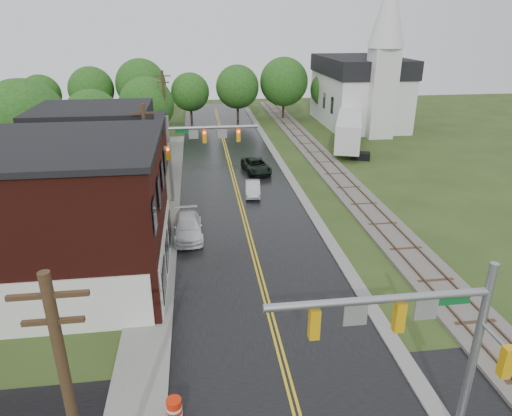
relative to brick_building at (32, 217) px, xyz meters
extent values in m
cube|color=black|center=(12.48, 15.00, -4.15)|extent=(10.00, 90.00, 0.02)
cube|color=gray|center=(17.88, 20.00, -4.15)|extent=(0.80, 70.00, 0.12)
cube|color=gray|center=(6.28, 10.00, -4.15)|extent=(2.40, 50.00, 0.12)
cube|color=#42140E|center=(-0.02, 0.00, -0.15)|extent=(14.00, 10.00, 8.00)
cube|color=silver|center=(7.03, 0.00, -2.65)|extent=(0.10, 9.50, 3.00)
cube|color=black|center=(-0.02, 0.00, 4.00)|extent=(14.30, 10.30, 0.30)
cube|color=tan|center=(1.48, 11.00, -0.95)|extent=(8.00, 7.00, 6.40)
cube|color=#3F0F0C|center=(2.48, 20.00, -1.95)|extent=(7.00, 6.00, 4.40)
cube|color=silver|center=(32.48, 40.00, -0.65)|extent=(10.00, 16.00, 7.00)
cube|color=black|center=(32.48, 40.00, 4.05)|extent=(10.40, 16.40, 2.40)
cube|color=silver|center=(32.48, 32.00, 1.35)|extent=(3.20, 3.20, 11.00)
cone|color=silver|center=(32.48, 32.00, 11.35)|extent=(4.40, 4.40, 9.00)
cube|color=#59544C|center=(22.48, 20.00, -4.05)|extent=(3.20, 80.00, 0.20)
cube|color=#4C3828|center=(21.76, 20.00, -3.91)|extent=(0.10, 80.00, 0.12)
cube|color=#4C3828|center=(23.20, 20.00, -3.91)|extent=(0.10, 80.00, 0.12)
cylinder|color=gray|center=(18.08, -13.00, -0.55)|extent=(0.28, 0.28, 7.20)
cylinder|color=gray|center=(14.48, -13.00, 2.05)|extent=(7.20, 0.26, 0.26)
cube|color=orange|center=(15.20, -13.00, 1.35)|extent=(0.32, 0.30, 1.05)
cube|color=orange|center=(12.47, -13.00, 1.35)|extent=(0.32, 0.30, 1.05)
cube|color=gray|center=(16.07, -13.00, 1.55)|extent=(0.75, 0.06, 0.75)
cube|color=gray|center=(13.76, -13.00, 1.55)|extent=(0.75, 0.06, 0.75)
cube|color=#0C5926|center=(16.79, -13.00, 1.80)|extent=(1.40, 0.04, 0.30)
cylinder|color=gray|center=(6.88, 12.00, -0.55)|extent=(0.28, 0.28, 7.20)
cylinder|color=gray|center=(10.48, 12.00, 2.05)|extent=(7.20, 0.26, 0.26)
cube|color=orange|center=(9.76, 12.00, 1.35)|extent=(0.32, 0.30, 1.05)
cube|color=orange|center=(12.50, 12.00, 1.35)|extent=(0.32, 0.30, 1.05)
cube|color=gray|center=(8.90, 12.00, 1.55)|extent=(0.75, 0.06, 0.75)
cube|color=gray|center=(11.20, 12.00, 1.55)|extent=(0.75, 0.06, 0.75)
cube|color=#0C5926|center=(8.18, 12.00, 1.80)|extent=(1.40, 0.04, 0.30)
sphere|color=#FF0C0C|center=(9.76, 11.82, 1.68)|extent=(0.20, 0.20, 0.20)
cube|color=#382616|center=(5.68, -15.00, 4.25)|extent=(1.80, 0.12, 0.12)
cube|color=#382616|center=(5.68, -15.00, 3.55)|extent=(1.40, 0.12, 0.12)
cylinder|color=#382616|center=(5.68, 7.00, 0.35)|extent=(0.28, 0.28, 9.00)
cube|color=#382616|center=(5.68, 7.00, 4.25)|extent=(1.80, 0.12, 0.12)
cube|color=#382616|center=(5.68, 7.00, 3.55)|extent=(1.40, 0.12, 0.12)
cylinder|color=#382616|center=(5.68, 29.00, 0.35)|extent=(0.28, 0.28, 9.00)
cube|color=#382616|center=(5.68, 29.00, 4.25)|extent=(1.80, 0.12, 0.12)
cube|color=#382616|center=(5.68, 29.00, 3.55)|extent=(1.40, 0.12, 0.12)
cylinder|color=black|center=(-5.52, 17.00, -2.44)|extent=(0.36, 0.36, 3.42)
sphere|color=#134517|center=(-5.52, 17.00, 1.74)|extent=(7.60, 7.60, 7.60)
sphere|color=#134517|center=(-4.92, 16.60, 1.07)|extent=(5.32, 5.32, 5.32)
cylinder|color=black|center=(-1.52, 25.00, -2.80)|extent=(0.36, 0.36, 2.70)
sphere|color=#134517|center=(-1.52, 25.00, 0.50)|extent=(6.00, 6.00, 6.00)
sphere|color=#134517|center=(-0.92, 24.60, -0.03)|extent=(4.20, 4.20, 4.20)
cylinder|color=black|center=(3.48, 31.00, -2.71)|extent=(0.36, 0.36, 2.88)
sphere|color=#134517|center=(3.48, 31.00, 0.81)|extent=(6.40, 6.40, 6.40)
sphere|color=#134517|center=(4.08, 30.60, 0.25)|extent=(4.48, 4.48, 4.48)
imported|color=black|center=(14.88, 19.02, -3.48)|extent=(2.86, 5.07, 1.34)
imported|color=silver|center=(13.76, 12.77, -3.56)|extent=(1.61, 3.67, 1.17)
imported|color=white|center=(8.21, 5.15, -3.44)|extent=(2.17, 4.95, 1.41)
cube|color=black|center=(26.80, 22.06, -3.75)|extent=(2.28, 1.79, 0.80)
cylinder|color=gray|center=(26.80, 29.73, -3.75)|extent=(0.16, 0.16, 0.80)
cube|color=silver|center=(26.80, 26.66, -1.82)|extent=(6.58, 12.46, 3.07)
cylinder|color=red|center=(7.82, -11.00, -3.63)|extent=(0.72, 0.72, 1.04)
camera|label=1|loc=(9.19, -24.25, 9.97)|focal=32.00mm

